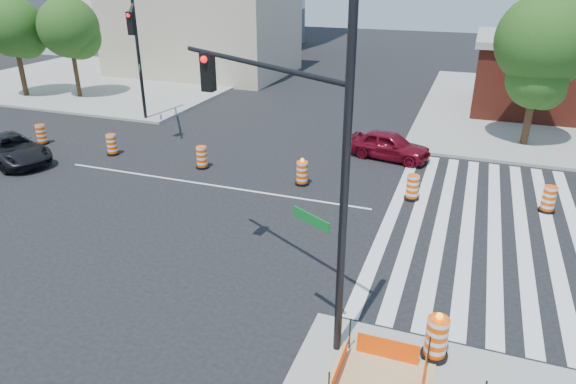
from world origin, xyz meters
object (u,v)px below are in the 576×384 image
dark_suv (11,149)px  signal_pole_nw (135,36)px  red_coupe (389,145)px  signal_pole_se (292,138)px

dark_suv → signal_pole_nw: 8.57m
red_coupe → signal_pole_nw: 14.57m
red_coupe → signal_pole_se: bearing=-169.9°
red_coupe → signal_pole_nw: signal_pole_nw is taller
signal_pole_se → signal_pole_nw: signal_pole_nw is taller
signal_pole_nw → signal_pole_se: bearing=11.2°
red_coupe → dark_suv: red_coupe is taller
dark_suv → signal_pole_nw: size_ratio=0.56×
red_coupe → signal_pole_se: 13.83m
red_coupe → signal_pole_nw: size_ratio=0.47×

